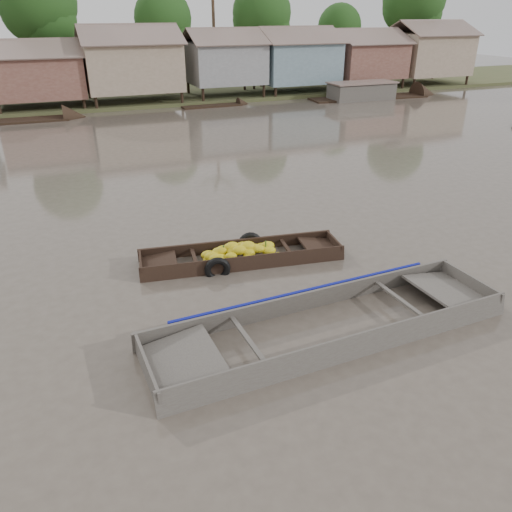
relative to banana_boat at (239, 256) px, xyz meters
name	(u,v)px	position (x,y,z in m)	size (l,w,h in m)	color
ground	(248,315)	(-0.75, -2.65, -0.16)	(120.00, 120.00, 0.00)	#52493F
riverbank	(133,56)	(2.28, 29.21, 2.92)	(120.00, 12.47, 10.22)	#384723
banana_boat	(239,256)	(0.00, 0.00, 0.00)	(5.69, 2.10, 0.77)	black
viewer_boat	(330,328)	(0.66, -3.89, -0.08)	(8.10, 2.39, 0.65)	#47413C
distant_boats	(290,103)	(12.02, 21.90, 0.05)	(46.60, 15.40, 1.38)	black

